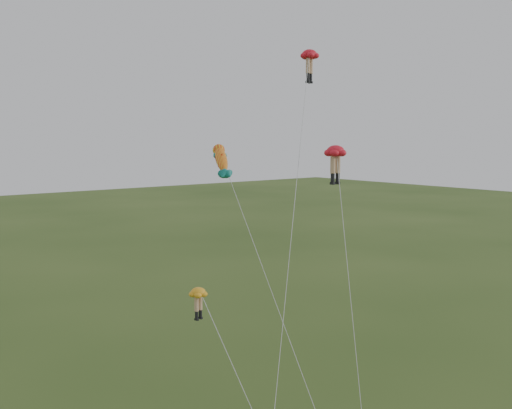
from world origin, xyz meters
TOP-DOWN VIEW (x-y plane):
  - legs_kite_red_high at (7.20, 6.78)m, footprint 11.20×9.10m
  - legs_kite_red_mid at (5.73, 2.79)m, footprint 4.48×6.76m
  - legs_kite_yellow at (-4.34, 2.38)m, footprint 1.77×6.49m
  - fish_kite at (2.96, 10.89)m, footprint 3.43×14.53m

SIDE VIEW (x-z plane):
  - legs_kite_yellow at x=-4.34m, z-range 3.61..12.27m
  - fish_kite at x=2.96m, z-range 6.70..22.75m
  - legs_kite_red_mid at x=5.73m, z-range 7.10..22.87m
  - legs_kite_red_high at x=7.20m, z-range 10.05..32.15m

